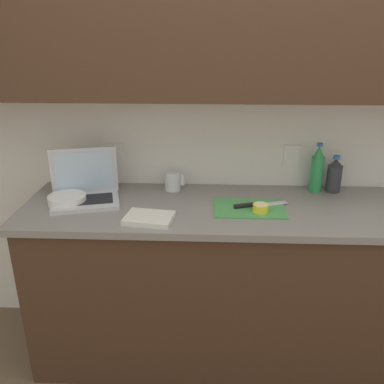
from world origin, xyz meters
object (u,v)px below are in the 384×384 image
object	(u,v)px
bottle_green_soda	(334,175)
bowl_white	(67,200)
lemon_half_cut	(261,208)
bottle_oil_tall	(317,170)
measuring_cup	(173,181)
laptop	(85,189)
knife	(251,205)
cutting_board	(249,208)

from	to	relation	value
bottle_green_soda	bowl_white	size ratio (longest dim) A/B	1.08
lemon_half_cut	bottle_oil_tall	xyz separation A→B (m)	(0.33, 0.31, 0.10)
bottle_oil_tall	bowl_white	bearing A→B (deg)	-169.47
measuring_cup	laptop	bearing A→B (deg)	-159.39
lemon_half_cut	laptop	bearing A→B (deg)	171.76
lemon_half_cut	bottle_green_soda	world-z (taller)	bottle_green_soda
lemon_half_cut	bowl_white	distance (m)	0.98
knife	bottle_green_soda	xyz separation A→B (m)	(0.47, 0.25, 0.08)
bottle_oil_tall	cutting_board	bearing A→B (deg)	-145.42
lemon_half_cut	measuring_cup	bearing A→B (deg)	146.79
cutting_board	bottle_oil_tall	distance (m)	0.48
cutting_board	bottle_oil_tall	bearing A→B (deg)	34.58
bottle_oil_tall	bowl_white	size ratio (longest dim) A/B	1.43
laptop	measuring_cup	world-z (taller)	laptop
laptop	knife	world-z (taller)	laptop
bottle_green_soda	measuring_cup	world-z (taller)	bottle_green_soda
bottle_oil_tall	lemon_half_cut	bearing A→B (deg)	-137.04
bottle_oil_tall	bowl_white	distance (m)	1.33
laptop	knife	size ratio (longest dim) A/B	1.39
bottle_oil_tall	bowl_white	world-z (taller)	bottle_oil_tall
laptop	lemon_half_cut	distance (m)	0.90
bottle_oil_tall	bowl_white	xyz separation A→B (m)	(-1.31, -0.24, -0.10)
bottle_oil_tall	bottle_green_soda	bearing A→B (deg)	-0.00
cutting_board	bowl_white	size ratio (longest dim) A/B	1.83
knife	bottle_oil_tall	world-z (taller)	bottle_oil_tall
laptop	bottle_oil_tall	size ratio (longest dim) A/B	1.43
laptop	lemon_half_cut	xyz separation A→B (m)	(0.89, -0.13, -0.03)
knife	bottle_green_soda	distance (m)	0.54
laptop	lemon_half_cut	bearing A→B (deg)	-22.84
measuring_cup	bowl_white	world-z (taller)	measuring_cup
measuring_cup	bowl_white	bearing A→B (deg)	-156.38
lemon_half_cut	cutting_board	bearing A→B (deg)	135.85
cutting_board	bottle_green_soda	world-z (taller)	bottle_green_soda
laptop	bowl_white	world-z (taller)	laptop
laptop	bottle_green_soda	size ratio (longest dim) A/B	1.90
knife	measuring_cup	xyz separation A→B (m)	(-0.41, 0.24, 0.04)
knife	bowl_white	world-z (taller)	bowl_white
cutting_board	knife	distance (m)	0.02
cutting_board	bottle_green_soda	bearing A→B (deg)	28.79
bottle_green_soda	cutting_board	bearing A→B (deg)	-151.21
cutting_board	measuring_cup	size ratio (longest dim) A/B	3.23
bottle_green_soda	measuring_cup	distance (m)	0.88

